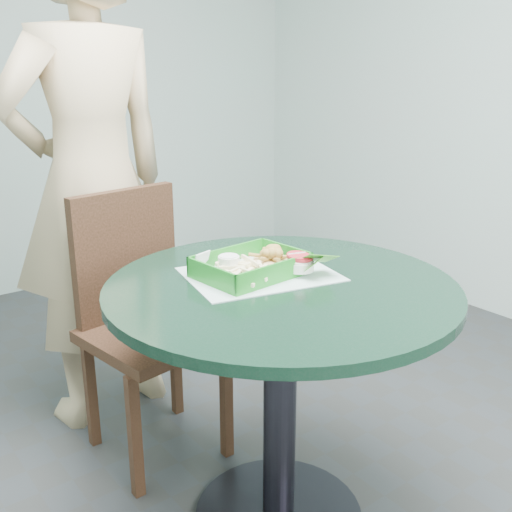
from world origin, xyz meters
TOP-DOWN VIEW (x-y plane):
  - cafe_table at (0.00, 0.00)m, footprint 0.96×0.96m
  - dining_chair at (-0.12, 0.62)m, footprint 0.41×0.41m
  - diner_person at (-0.14, 0.92)m, footprint 0.88×0.63m
  - placemat at (-0.00, 0.09)m, footprint 0.46×0.39m
  - food_basket at (-0.03, 0.10)m, footprint 0.29×0.21m
  - crab_sandwich at (0.04, 0.09)m, footprint 0.11×0.11m
  - fries_pile at (-0.08, 0.08)m, footprint 0.13×0.14m
  - sauce_ramekin at (-0.09, 0.13)m, footprint 0.06×0.06m
  - garnish_cup at (0.08, -0.00)m, footprint 0.12×0.11m

SIDE VIEW (x-z plane):
  - dining_chair at x=-0.12m, z-range 0.07..1.00m
  - cafe_table at x=0.00m, z-range 0.21..0.96m
  - placemat at x=0.00m, z-range 0.75..0.75m
  - food_basket at x=-0.03m, z-range 0.74..0.80m
  - fries_pile at x=-0.08m, z-range 0.77..0.82m
  - garnish_cup at x=0.08m, z-range 0.77..0.81m
  - crab_sandwich at x=0.04m, z-range 0.76..0.83m
  - sauce_ramekin at x=-0.09m, z-range 0.78..0.82m
  - diner_person at x=-0.14m, z-range 0.00..2.26m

